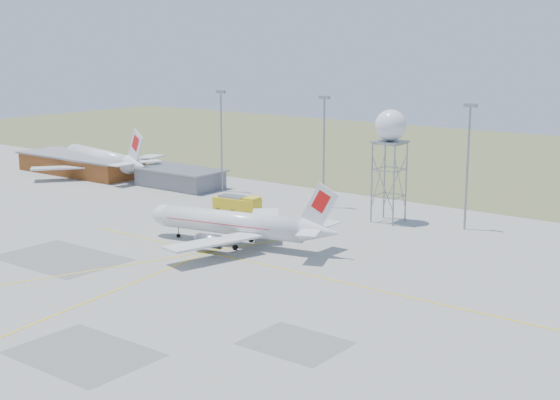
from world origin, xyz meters
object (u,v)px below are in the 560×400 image
Objects in this scene: airliner_far at (103,159)px; fire_truck at (238,206)px; radar_tower at (390,160)px; baggage_tug at (80,175)px; airliner_main at (236,224)px.

airliner_far is 3.89× the size of fire_truck.
radar_tower is 27.77m from fire_truck.
airliner_far is 75.34m from radar_tower.
airliner_main is at bearing 16.00° from baggage_tug.
radar_tower reaches higher than fire_truck.
airliner_main is 69.61m from baggage_tug.
fire_truck is at bearing -153.71° from radar_tower.
airliner_main is 0.90× the size of airliner_far.
radar_tower is 2.13× the size of fire_truck.
airliner_far is 53.03m from fire_truck.
fire_truck is at bearing 27.58° from baggage_tug.
fire_truck is (-13.08, 15.79, -1.62)m from airliner_main.
radar_tower is (10.46, 27.42, 7.41)m from airliner_main.
fire_truck is 3.18× the size of baggage_tug.
airliner_main is at bearing 168.43° from airliner_far.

